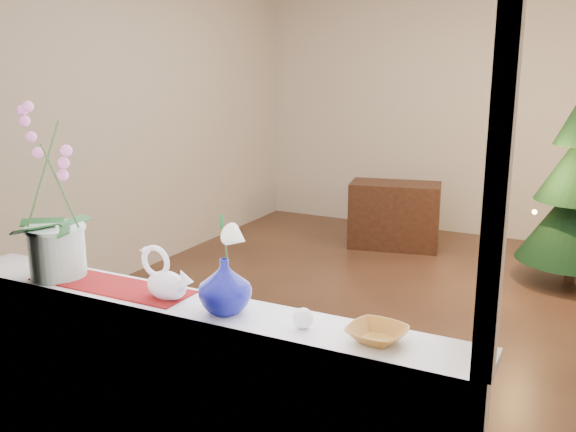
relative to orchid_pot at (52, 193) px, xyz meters
name	(u,v)px	position (x,y,z in m)	size (l,w,h in m)	color
ground	(387,314)	(0.65, 2.38, -1.28)	(5.00, 5.00, 0.00)	#3A2218
wall_back	(472,104)	(0.65, 4.88, 0.07)	(4.50, 0.10, 2.70)	beige
wall_front	(162,195)	(0.65, -0.12, 0.07)	(4.50, 0.10, 2.70)	beige
wall_left	(134,114)	(-1.60, 2.38, 0.07)	(0.10, 5.00, 2.70)	beige
window_apron	(180,430)	(0.65, -0.08, -0.84)	(2.20, 0.08, 0.88)	white
windowsill	(190,307)	(0.65, 0.01, -0.38)	(2.20, 0.26, 0.04)	white
window_frame	(163,89)	(0.65, -0.09, 0.42)	(2.22, 0.06, 1.60)	white
runner	(111,285)	(0.27, 0.01, -0.35)	(0.70, 0.20, 0.01)	maroon
orchid_pot	(52,193)	(0.00, 0.00, 0.00)	(0.24, 0.24, 0.71)	beige
swan	(166,275)	(0.55, 0.00, -0.26)	(0.23, 0.10, 0.19)	white
blue_vase	(225,282)	(0.82, 0.00, -0.24)	(0.22, 0.22, 0.23)	#060862
lily	(223,227)	(0.82, 0.00, -0.04)	(0.13, 0.07, 0.17)	white
paperweight	(303,318)	(1.12, -0.01, -0.32)	(0.07, 0.07, 0.07)	white
amber_dish	(377,335)	(1.38, 0.01, -0.34)	(0.16, 0.16, 0.04)	#9E651F
side_table	(394,215)	(0.15, 4.05, -0.96)	(0.85, 0.43, 0.64)	black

